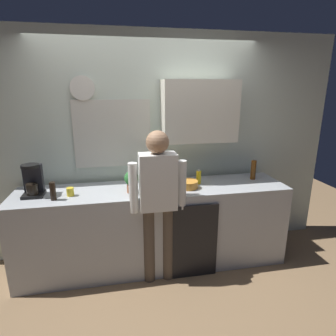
% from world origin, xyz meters
% --- Properties ---
extents(ground_plane, '(8.00, 8.00, 0.00)m').
position_xyz_m(ground_plane, '(0.00, 0.00, 0.00)').
color(ground_plane, '#8C6D4C').
extents(kitchen_counter, '(2.95, 0.64, 0.93)m').
position_xyz_m(kitchen_counter, '(0.00, 0.30, 0.46)').
color(kitchen_counter, '#B2B7BC').
rests_on(kitchen_counter, ground_plane).
extents(dishwasher_panel, '(0.56, 0.02, 0.83)m').
position_xyz_m(dishwasher_panel, '(0.35, -0.03, 0.42)').
color(dishwasher_panel, black).
rests_on(dishwasher_panel, ground_plane).
extents(back_wall_assembly, '(4.55, 0.42, 2.60)m').
position_xyz_m(back_wall_assembly, '(0.06, 0.70, 1.36)').
color(back_wall_assembly, silver).
rests_on(back_wall_assembly, ground_plane).
extents(coffee_maker, '(0.20, 0.20, 0.33)m').
position_xyz_m(coffee_maker, '(-1.22, 0.32, 1.07)').
color(coffee_maker, black).
rests_on(coffee_maker, kitchen_counter).
extents(bottle_dark_sauce, '(0.06, 0.06, 0.18)m').
position_xyz_m(bottle_dark_sauce, '(-1.01, 0.15, 1.02)').
color(bottle_dark_sauce, black).
rests_on(bottle_dark_sauce, kitchen_counter).
extents(bottle_green_wine, '(0.07, 0.07, 0.30)m').
position_xyz_m(bottle_green_wine, '(-0.06, 0.38, 1.08)').
color(bottle_green_wine, '#195923').
rests_on(bottle_green_wine, kitchen_counter).
extents(bottle_amber_beer, '(0.06, 0.06, 0.23)m').
position_xyz_m(bottle_amber_beer, '(1.21, 0.39, 1.04)').
color(bottle_amber_beer, brown).
rests_on(bottle_amber_beer, kitchen_counter).
extents(cup_yellow_cup, '(0.07, 0.07, 0.08)m').
position_xyz_m(cup_yellow_cup, '(-0.86, 0.23, 0.97)').
color(cup_yellow_cup, yellow).
rests_on(cup_yellow_cup, kitchen_counter).
extents(mixing_bowl, '(0.22, 0.22, 0.08)m').
position_xyz_m(mixing_bowl, '(0.37, 0.24, 0.97)').
color(mixing_bowl, orange).
rests_on(mixing_bowl, kitchen_counter).
extents(potted_plant, '(0.15, 0.15, 0.23)m').
position_xyz_m(potted_plant, '(-0.24, 0.22, 1.06)').
color(potted_plant, '#9E5638').
rests_on(potted_plant, kitchen_counter).
extents(dish_soap, '(0.06, 0.06, 0.18)m').
position_xyz_m(dish_soap, '(0.52, 0.35, 1.00)').
color(dish_soap, yellow).
rests_on(dish_soap, kitchen_counter).
extents(storage_canister, '(0.14, 0.14, 0.17)m').
position_xyz_m(storage_canister, '(0.18, 0.46, 1.01)').
color(storage_canister, silver).
rests_on(storage_canister, kitchen_counter).
extents(person_at_sink, '(0.57, 0.22, 1.60)m').
position_xyz_m(person_at_sink, '(0.00, 0.00, 0.95)').
color(person_at_sink, brown).
rests_on(person_at_sink, ground_plane).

